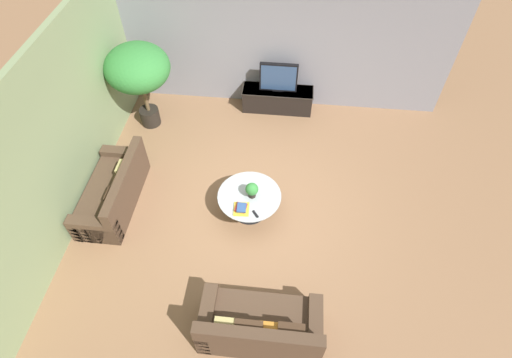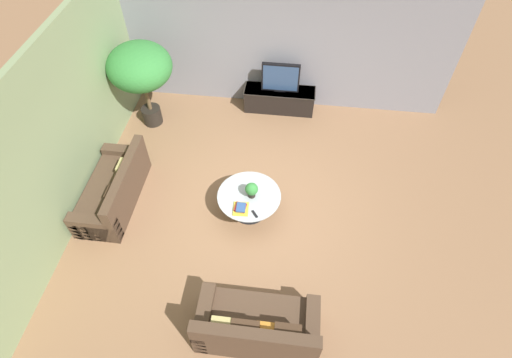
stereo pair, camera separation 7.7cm
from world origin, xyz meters
name	(u,v)px [view 1 (the left image)]	position (x,y,z in m)	size (l,w,h in m)	color
ground_plane	(259,210)	(0.00, 0.00, 0.00)	(24.00, 24.00, 0.00)	#8C6647
back_wall_stone	(275,42)	(0.00, 3.26, 1.50)	(7.40, 0.12, 3.00)	gray
side_wall_left	(64,130)	(-3.26, 0.20, 1.50)	(0.12, 7.40, 3.00)	gray
media_console	(277,99)	(0.12, 2.94, 0.27)	(1.58, 0.50, 0.53)	black
television	(279,77)	(0.12, 2.94, 0.86)	(0.82, 0.13, 0.67)	black
coffee_table	(249,200)	(-0.17, -0.03, 0.32)	(1.13, 1.13, 0.46)	black
couch_by_wall	(114,192)	(-2.66, -0.07, 0.28)	(0.84, 1.85, 0.84)	#4C3828
couch_near_entry	(260,327)	(0.24, -2.24, 0.29)	(1.73, 0.84, 0.84)	#4C3828
potted_palm_tall	(138,70)	(-2.63, 2.15, 1.38)	(1.29, 1.29, 1.89)	black
potted_plant_tabletop	(252,190)	(-0.12, -0.03, 0.63)	(0.23, 0.23, 0.30)	black
book_stack	(241,208)	(-0.27, -0.34, 0.50)	(0.28, 0.30, 0.09)	gold
remote_black	(255,214)	(-0.02, -0.42, 0.47)	(0.04, 0.16, 0.02)	black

